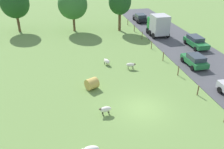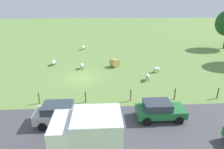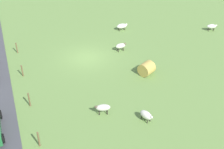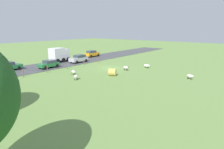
% 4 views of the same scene
% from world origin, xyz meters
% --- Properties ---
extents(ground_plane, '(160.00, 160.00, 0.00)m').
position_xyz_m(ground_plane, '(0.00, 0.00, 0.00)').
color(ground_plane, '#6B8E47').
extents(road_strip, '(8.00, 80.00, 0.06)m').
position_xyz_m(road_strip, '(11.15, 0.00, 0.03)').
color(road_strip, '#47474C').
rests_on(road_strip, ground_plane).
extents(sheep_0, '(0.87, 1.18, 0.77)m').
position_xyz_m(sheep_0, '(-1.43, 9.82, 0.50)').
color(sheep_0, silver).
rests_on(sheep_0, ground_plane).
extents(sheep_1, '(1.21, 0.74, 0.80)m').
position_xyz_m(sheep_1, '(1.19, 8.04, 0.55)').
color(sheep_1, silver).
rests_on(sheep_1, ground_plane).
extents(sheep_2, '(1.12, 0.57, 0.80)m').
position_xyz_m(sheep_2, '(-3.49, -0.14, 0.55)').
color(sheep_2, silver).
rests_on(sheep_2, ground_plane).
extents(sheep_3, '(1.16, 0.74, 0.75)m').
position_xyz_m(sheep_3, '(-14.53, -0.80, 0.52)').
color(sheep_3, white).
rests_on(sheep_3, ground_plane).
extents(sheep_4, '(1.26, 0.53, 0.74)m').
position_xyz_m(sheep_4, '(-5.36, -4.44, 0.48)').
color(sheep_4, white).
rests_on(sheep_4, ground_plane).
extents(hay_bale_0, '(1.56, 1.57, 1.17)m').
position_xyz_m(hay_bale_0, '(-4.04, 4.49, 0.58)').
color(hay_bale_0, tan).
rests_on(hay_bale_0, ground_plane).
extents(fence_post_0, '(0.12, 0.12, 1.10)m').
position_xyz_m(fence_post_0, '(6.06, -3.27, 0.55)').
color(fence_post_0, brown).
rests_on(fence_post_0, ground_plane).
extents(fence_post_1, '(0.12, 0.12, 1.09)m').
position_xyz_m(fence_post_1, '(6.06, 1.01, 0.54)').
color(fence_post_1, brown).
rests_on(fence_post_1, ground_plane).
extents(fence_post_2, '(0.12, 0.12, 1.20)m').
position_xyz_m(fence_post_2, '(6.06, 5.30, 0.60)').
color(fence_post_2, brown).
rests_on(fence_post_2, ground_plane).
extents(fence_post_3, '(0.12, 0.12, 1.19)m').
position_xyz_m(fence_post_3, '(6.06, 9.59, 0.59)').
color(fence_post_3, brown).
rests_on(fence_post_3, ground_plane).
extents(fence_post_4, '(0.12, 0.12, 1.16)m').
position_xyz_m(fence_post_4, '(6.06, 13.88, 0.58)').
color(fence_post_4, brown).
rests_on(fence_post_4, ground_plane).
extents(truck_0, '(2.78, 3.97, 3.10)m').
position_xyz_m(truck_0, '(13.22, 1.70, 1.73)').
color(truck_0, white).
rests_on(truck_0, road_strip).
extents(car_0, '(2.09, 4.17, 1.64)m').
position_xyz_m(car_0, '(9.34, -0.59, 0.91)').
color(car_0, '#B7B7BC').
rests_on(car_0, road_strip).
extents(car_1, '(2.05, 3.87, 1.49)m').
position_xyz_m(car_1, '(9.16, 7.16, 0.84)').
color(car_1, '#237238').
rests_on(car_1, road_strip).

